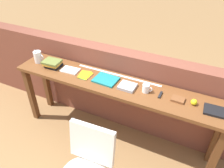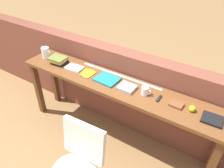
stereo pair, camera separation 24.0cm
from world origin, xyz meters
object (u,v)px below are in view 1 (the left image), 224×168
at_px(mug, 146,88).
at_px(multitool_folded, 160,95).
at_px(book_repair_rightmost, 214,111).
at_px(leather_journal_brown, 178,99).
at_px(sports_ball_small, 194,102).
at_px(pitcher_white, 38,57).
at_px(chair_white_moulded, 87,165).
at_px(book_stack_leftmost, 53,64).
at_px(magazine_cycling, 70,70).
at_px(book_open_centre, 106,80).
at_px(pamphlet_pile_colourful, 85,75).

height_order(mug, multitool_folded, mug).
bearing_deg(book_repair_rightmost, multitool_folded, 174.94).
height_order(leather_journal_brown, sports_ball_small, sports_ball_small).
bearing_deg(multitool_folded, pitcher_white, 179.99).
distance_m(chair_white_moulded, book_repair_rightmost, 1.29).
distance_m(pitcher_white, book_stack_leftmost, 0.24).
distance_m(book_stack_leftmost, book_repair_rightmost, 1.90).
bearing_deg(leather_journal_brown, pitcher_white, -177.66).
distance_m(multitool_folded, leather_journal_brown, 0.18).
xyz_separation_m(book_stack_leftmost, mug, (1.22, 0.01, -0.00)).
bearing_deg(pitcher_white, leather_journal_brown, -0.04).
bearing_deg(magazine_cycling, leather_journal_brown, -3.28).
bearing_deg(book_open_centre, chair_white_moulded, -72.08).
bearing_deg(book_open_centre, leather_journal_brown, 2.52).
xyz_separation_m(mug, multitool_folded, (0.16, 0.01, -0.04)).
bearing_deg(pitcher_white, book_open_centre, 0.11).
relative_size(book_stack_leftmost, book_repair_rightmost, 1.23).
bearing_deg(pamphlet_pile_colourful, book_open_centre, 3.53).
relative_size(magazine_cycling, multitool_folded, 1.96).
height_order(book_open_centre, book_repair_rightmost, book_repair_rightmost).
bearing_deg(mug, chair_white_moulded, -106.82).
distance_m(pamphlet_pile_colourful, sports_ball_small, 1.24).
bearing_deg(multitool_folded, book_open_centre, 179.81).
bearing_deg(sports_ball_small, magazine_cycling, -179.97).
xyz_separation_m(pamphlet_pile_colourful, sports_ball_small, (1.24, 0.01, 0.02)).
xyz_separation_m(pitcher_white, book_repair_rightmost, (2.14, -0.02, -0.07)).
relative_size(multitool_folded, sports_ball_small, 1.77).
relative_size(chair_white_moulded, multitool_folded, 8.10).
distance_m(pamphlet_pile_colourful, book_repair_rightmost, 1.42).
height_order(pamphlet_pile_colourful, multitool_folded, multitool_folded).
height_order(pitcher_white, pamphlet_pile_colourful, pitcher_white).
distance_m(book_stack_leftmost, multitool_folded, 1.37).
distance_m(pitcher_white, leather_journal_brown, 1.80).
relative_size(leather_journal_brown, book_repair_rightmost, 0.72).
xyz_separation_m(mug, leather_journal_brown, (0.34, 0.00, -0.03)).
height_order(magazine_cycling, leather_journal_brown, leather_journal_brown).
height_order(multitool_folded, book_repair_rightmost, book_repair_rightmost).
bearing_deg(leather_journal_brown, pamphlet_pile_colourful, -176.93).
bearing_deg(sports_ball_small, multitool_folded, 179.96).
bearing_deg(mug, leather_journal_brown, 0.69).
bearing_deg(book_stack_leftmost, chair_white_moulded, -40.58).
bearing_deg(chair_white_moulded, multitool_folded, 64.11).
height_order(chair_white_moulded, pitcher_white, pitcher_white).
height_order(chair_white_moulded, book_repair_rightmost, book_repair_rightmost).
bearing_deg(chair_white_moulded, book_repair_rightmost, 41.29).
bearing_deg(sports_ball_small, book_open_centre, 179.87).
relative_size(mug, book_repair_rightmost, 0.61).
relative_size(pamphlet_pile_colourful, book_repair_rightmost, 1.03).
bearing_deg(pitcher_white, book_repair_rightmost, -0.65).
height_order(pitcher_white, book_open_centre, pitcher_white).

